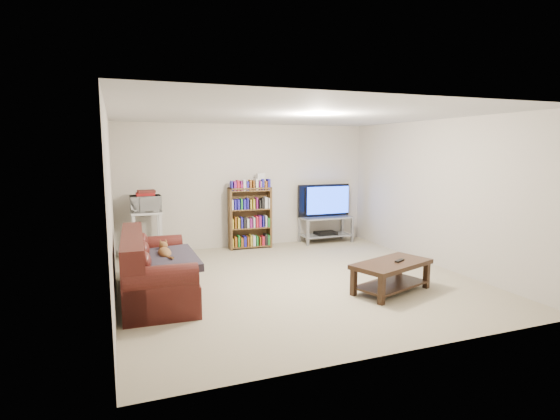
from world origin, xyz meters
name	(u,v)px	position (x,y,z in m)	size (l,w,h in m)	color
floor	(296,280)	(0.00, 0.00, 0.00)	(5.00, 5.00, 0.00)	tan
ceiling	(297,115)	(0.00, 0.00, 2.40)	(5.00, 5.00, 0.00)	white
wall_back	(247,186)	(0.00, 2.50, 1.20)	(5.00, 5.00, 0.00)	beige
wall_front	(402,229)	(0.00, -2.50, 1.20)	(5.00, 5.00, 0.00)	beige
wall_left	(111,208)	(-2.50, 0.00, 1.20)	(5.00, 5.00, 0.00)	beige
wall_right	(436,193)	(2.50, 0.00, 1.20)	(5.00, 5.00, 0.00)	beige
sofa	(152,275)	(-2.05, -0.03, 0.30)	(0.93, 2.01, 0.85)	#461612
blanket	(166,261)	(-1.88, -0.17, 0.51)	(0.76, 0.99, 0.10)	#312B36
cat	(165,253)	(-1.87, 0.01, 0.57)	(0.22, 0.54, 0.16)	brown
coffee_table	(391,271)	(1.01, -0.94, 0.29)	(1.26, 0.92, 0.41)	black
remote	(399,261)	(1.12, -0.96, 0.43)	(0.19, 0.05, 0.02)	black
tv_stand	(326,225)	(1.61, 2.24, 0.36)	(1.07, 0.48, 0.53)	#999EA3
television	(326,201)	(1.61, 2.24, 0.87)	(1.15, 0.15, 0.66)	black
dvd_player	(326,233)	(1.61, 2.24, 0.19)	(0.43, 0.30, 0.06)	black
bookshelf	(250,217)	(-0.02, 2.26, 0.62)	(0.84, 0.30, 1.19)	#53391D
shelf_clutter	(254,182)	(0.08, 2.27, 1.30)	(0.61, 0.19, 0.28)	silver
microwave_stand	(147,228)	(-1.96, 2.13, 0.53)	(0.53, 0.39, 0.84)	silver
microwave	(146,204)	(-1.96, 2.13, 0.98)	(0.51, 0.35, 0.28)	silver
game_boxes	(145,194)	(-1.96, 2.13, 1.14)	(0.30, 0.27, 0.05)	maroon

